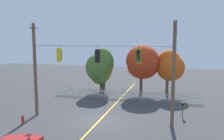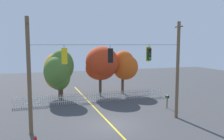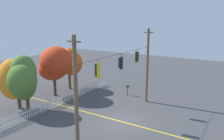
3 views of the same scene
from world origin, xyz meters
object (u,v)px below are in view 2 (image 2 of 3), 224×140
(autumn_maple_near_fence, at_px, (57,71))
(autumn_oak_far_east, at_px, (101,64))
(traffic_signal_westbound_side, at_px, (110,55))
(roadside_mailbox, at_px, (167,97))
(autumn_maple_far_west, at_px, (125,66))
(traffic_signal_southbound_primary, at_px, (64,56))
(autumn_maple_mid, at_px, (59,71))
(traffic_signal_northbound_secondary, at_px, (149,54))

(autumn_maple_near_fence, relative_size, autumn_oak_far_east, 0.88)
(traffic_signal_westbound_side, relative_size, roadside_mailbox, 1.02)
(roadside_mailbox, bearing_deg, autumn_maple_far_west, 100.36)
(traffic_signal_westbound_side, bearing_deg, autumn_maple_near_fence, 105.82)
(traffic_signal_southbound_primary, relative_size, autumn_oak_far_east, 0.23)
(traffic_signal_westbound_side, height_order, autumn_maple_near_fence, traffic_signal_westbound_side)
(traffic_signal_southbound_primary, height_order, autumn_maple_mid, traffic_signal_southbound_primary)
(traffic_signal_westbound_side, height_order, roadside_mailbox, traffic_signal_westbound_side)
(traffic_signal_southbound_primary, xyz_separation_m, traffic_signal_northbound_secondary, (7.10, 0.02, 0.04))
(autumn_maple_mid, xyz_separation_m, autumn_maple_far_west, (8.74, 1.40, 0.28))
(autumn_maple_mid, bearing_deg, autumn_oak_far_east, 9.49)
(traffic_signal_southbound_primary, height_order, autumn_maple_far_west, traffic_signal_southbound_primary)
(traffic_signal_northbound_secondary, height_order, autumn_oak_far_east, traffic_signal_northbound_secondary)
(autumn_maple_far_west, bearing_deg, traffic_signal_northbound_secondary, -101.09)
(autumn_oak_far_east, bearing_deg, traffic_signal_northbound_secondary, -83.58)
(traffic_signal_westbound_side, xyz_separation_m, autumn_maple_mid, (-3.06, 9.84, -2.21))
(traffic_signal_westbound_side, xyz_separation_m, traffic_signal_northbound_secondary, (3.48, 0.02, 0.06))
(traffic_signal_westbound_side, relative_size, autumn_maple_mid, 0.24)
(autumn_maple_near_fence, bearing_deg, traffic_signal_northbound_secondary, -59.36)
(autumn_maple_near_fence, bearing_deg, roadside_mailbox, -38.73)
(traffic_signal_northbound_secondary, bearing_deg, traffic_signal_southbound_primary, -179.84)
(traffic_signal_westbound_side, height_order, autumn_maple_mid, traffic_signal_westbound_side)
(traffic_signal_northbound_secondary, xyz_separation_m, roadside_mailbox, (3.71, 2.95, -4.66))
(autumn_maple_mid, distance_m, autumn_oak_far_east, 5.45)
(autumn_oak_far_east, relative_size, roadside_mailbox, 4.55)
(traffic_signal_southbound_primary, relative_size, autumn_maple_mid, 0.24)
(autumn_oak_far_east, xyz_separation_m, roadside_mailbox, (4.91, -7.76, -3.03))
(autumn_oak_far_east, bearing_deg, traffic_signal_southbound_primary, -118.77)
(autumn_maple_mid, bearing_deg, autumn_maple_near_fence, 95.55)
(traffic_signal_southbound_primary, distance_m, traffic_signal_northbound_secondary, 7.10)
(traffic_signal_southbound_primary, bearing_deg, roadside_mailbox, 15.39)
(traffic_signal_westbound_side, distance_m, roadside_mailbox, 9.04)
(traffic_signal_northbound_secondary, xyz_separation_m, autumn_oak_far_east, (-1.20, 10.71, -1.64))
(autumn_oak_far_east, xyz_separation_m, autumn_maple_far_west, (3.40, 0.51, -0.36))
(traffic_signal_northbound_secondary, bearing_deg, roadside_mailbox, 38.53)
(autumn_maple_near_fence, distance_m, autumn_maple_mid, 1.49)
(autumn_maple_near_fence, distance_m, autumn_oak_far_east, 5.57)
(autumn_maple_near_fence, distance_m, roadside_mailbox, 13.52)
(traffic_signal_westbound_side, distance_m, autumn_maple_far_west, 12.74)
(traffic_signal_westbound_side, distance_m, autumn_maple_near_fence, 11.99)
(traffic_signal_southbound_primary, bearing_deg, autumn_maple_near_fence, 87.94)
(traffic_signal_westbound_side, height_order, traffic_signal_northbound_secondary, same)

